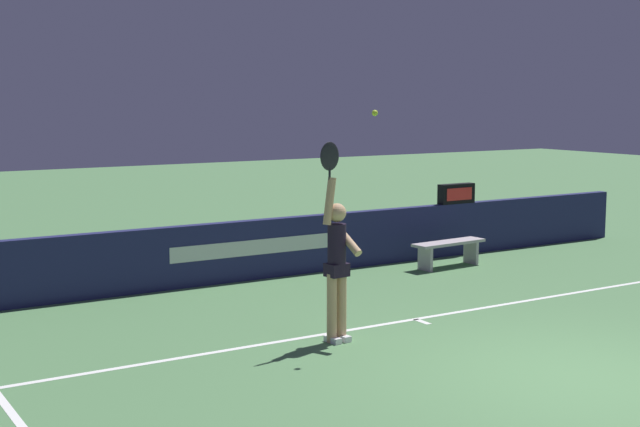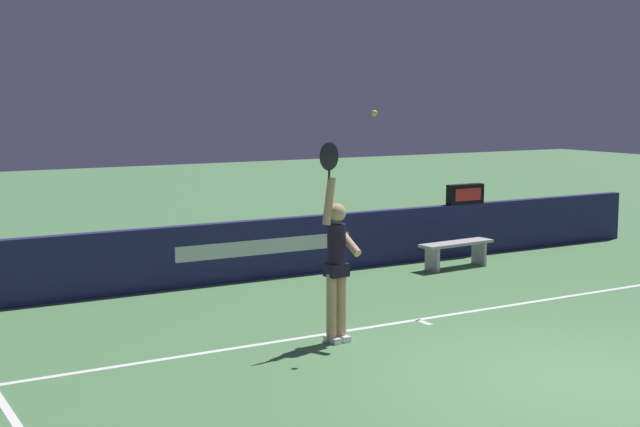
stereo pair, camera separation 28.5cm
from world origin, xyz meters
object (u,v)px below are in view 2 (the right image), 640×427
object	(u,v)px
speed_display	(465,194)
tennis_player	(336,260)
tennis_ball	(374,113)
courtside_bench_near	(456,248)

from	to	relation	value
speed_display	tennis_player	distance (m)	6.39
tennis_ball	tennis_player	bearing A→B (deg)	138.95
speed_display	tennis_ball	size ratio (longest dim) A/B	10.67
tennis_player	courtside_bench_near	bearing A→B (deg)	34.97
tennis_ball	speed_display	bearing A→B (deg)	40.78
speed_display	courtside_bench_near	size ratio (longest dim) A/B	0.52
courtside_bench_near	tennis_player	bearing A→B (deg)	-145.03
tennis_ball	courtside_bench_near	distance (m)	5.61
speed_display	courtside_bench_near	xyz separation A→B (m)	(-0.90, -0.88, -0.81)
tennis_player	tennis_ball	xyz separation A→B (m)	(0.34, -0.29, 1.75)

